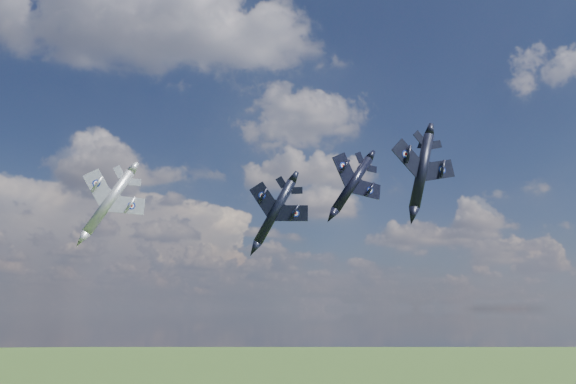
{
  "coord_description": "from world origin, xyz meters",
  "views": [
    {
      "loc": [
        -1.2,
        -69.55,
        66.61
      ],
      "look_at": [
        7.67,
        10.35,
        83.39
      ],
      "focal_mm": 35.0,
      "sensor_mm": 36.0,
      "label": 1
    }
  ],
  "objects_px": {
    "jet_lead_navy": "(275,212)",
    "jet_left_silver": "(109,202)",
    "jet_right_navy": "(422,171)",
    "jet_high_navy": "(352,184)"
  },
  "relations": [
    {
      "from": "jet_high_navy",
      "to": "jet_left_silver",
      "type": "distance_m",
      "value": 40.61
    },
    {
      "from": "jet_lead_navy",
      "to": "jet_right_navy",
      "type": "bearing_deg",
      "value": -4.67
    },
    {
      "from": "jet_left_silver",
      "to": "jet_right_navy",
      "type": "bearing_deg",
      "value": -30.62
    },
    {
      "from": "jet_right_navy",
      "to": "jet_left_silver",
      "type": "bearing_deg",
      "value": 143.79
    },
    {
      "from": "jet_lead_navy",
      "to": "jet_left_silver",
      "type": "relative_size",
      "value": 0.84
    },
    {
      "from": "jet_right_navy",
      "to": "jet_left_silver",
      "type": "relative_size",
      "value": 0.94
    },
    {
      "from": "jet_left_silver",
      "to": "jet_high_navy",
      "type": "bearing_deg",
      "value": 3.46
    },
    {
      "from": "jet_high_navy",
      "to": "jet_lead_navy",
      "type": "bearing_deg",
      "value": -144.81
    },
    {
      "from": "jet_lead_navy",
      "to": "jet_left_silver",
      "type": "height_order",
      "value": "jet_left_silver"
    },
    {
      "from": "jet_high_navy",
      "to": "jet_right_navy",
      "type": "bearing_deg",
      "value": -100.63
    }
  ]
}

